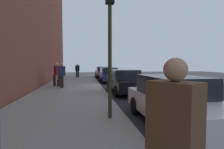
% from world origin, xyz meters
% --- Properties ---
extents(ground_plane, '(56.00, 56.00, 0.00)m').
position_xyz_m(ground_plane, '(0.00, 0.00, 0.00)').
color(ground_plane, black).
extents(sidewalk, '(28.00, 4.60, 0.15)m').
position_xyz_m(sidewalk, '(0.00, -3.30, 0.07)').
color(sidewalk, gray).
rests_on(sidewalk, ground).
extents(lane_stripe_centre, '(28.00, 0.14, 0.01)m').
position_xyz_m(lane_stripe_centre, '(0.00, 3.20, 0.00)').
color(lane_stripe_centre, gold).
rests_on(lane_stripe_centre, ground).
extents(parked_car_red, '(4.57, 1.91, 1.51)m').
position_xyz_m(parked_car_red, '(-11.14, 0.26, 0.76)').
color(parked_car_red, black).
rests_on(parked_car_red, ground).
extents(parked_car_navy, '(4.68, 1.92, 1.51)m').
position_xyz_m(parked_car_navy, '(-4.93, 0.25, 0.76)').
color(parked_car_navy, black).
rests_on(parked_car_navy, ground).
extents(parked_car_black, '(4.77, 1.91, 1.51)m').
position_xyz_m(parked_car_black, '(2.14, 0.30, 0.76)').
color(parked_car_black, black).
rests_on(parked_car_black, ground).
extents(parked_car_white, '(4.46, 1.91, 1.51)m').
position_xyz_m(parked_car_white, '(8.54, 0.34, 0.76)').
color(parked_car_white, black).
rests_on(parked_car_white, ground).
extents(pedestrian_navy_coat, '(0.60, 0.50, 1.82)m').
position_xyz_m(pedestrian_navy_coat, '(0.10, -3.98, 1.12)').
color(pedestrian_navy_coat, black).
rests_on(pedestrian_navy_coat, sidewalk).
extents(pedestrian_black_coat, '(0.52, 0.57, 1.78)m').
position_xyz_m(pedestrian_black_coat, '(-10.16, -3.18, 1.10)').
color(pedestrian_black_coat, black).
rests_on(pedestrian_black_coat, sidewalk).
extents(pedestrian_burgundy_coat, '(0.58, 0.55, 1.83)m').
position_xyz_m(pedestrian_burgundy_coat, '(-1.12, -4.52, 1.13)').
color(pedestrian_burgundy_coat, black).
rests_on(pedestrian_burgundy_coat, sidewalk).
extents(pedestrian_brown_coat, '(0.57, 0.54, 1.80)m').
position_xyz_m(pedestrian_brown_coat, '(11.94, -1.52, 1.11)').
color(pedestrian_brown_coat, black).
rests_on(pedestrian_brown_coat, sidewalk).
extents(traffic_light_pole, '(0.35, 0.26, 4.32)m').
position_xyz_m(traffic_light_pole, '(8.00, -1.58, 3.07)').
color(traffic_light_pole, '#2D2D19').
rests_on(traffic_light_pole, sidewalk).
extents(rolling_suitcase, '(0.34, 0.22, 0.91)m').
position_xyz_m(rolling_suitcase, '(-0.75, -4.34, 0.43)').
color(rolling_suitcase, '#471E19').
rests_on(rolling_suitcase, sidewalk).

